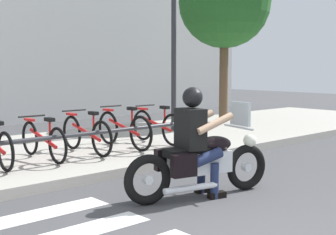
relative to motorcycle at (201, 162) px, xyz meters
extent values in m
cube|color=#A8A399|center=(-0.99, 3.72, -0.38)|extent=(24.00, 4.40, 0.15)
torus|color=black|center=(0.72, -0.17, -0.14)|extent=(0.64, 0.26, 0.63)
cylinder|color=silver|center=(0.72, -0.17, -0.14)|extent=(0.13, 0.12, 0.11)
torus|color=black|center=(-0.74, 0.18, -0.14)|extent=(0.64, 0.26, 0.63)
cylinder|color=silver|center=(-0.74, 0.18, -0.14)|extent=(0.13, 0.12, 0.11)
cube|color=silver|center=(-0.01, 0.01, 0.00)|extent=(0.87, 0.47, 0.28)
ellipsoid|color=black|center=(0.19, -0.04, 0.22)|extent=(0.57, 0.39, 0.22)
cube|color=black|center=(-0.21, 0.05, 0.15)|extent=(0.61, 0.40, 0.10)
cube|color=black|center=(-0.32, 0.31, 0.04)|extent=(0.34, 0.19, 0.28)
cube|color=black|center=(-0.42, -0.12, 0.04)|extent=(0.34, 0.19, 0.28)
cylinder|color=silver|center=(0.58, -0.14, 0.42)|extent=(0.18, 0.61, 0.03)
sphere|color=white|center=(0.77, -0.18, 0.22)|extent=(0.18, 0.18, 0.18)
cube|color=silver|center=(0.61, -0.14, 0.60)|extent=(0.13, 0.40, 0.32)
cylinder|color=silver|center=(-0.29, -0.11, -0.27)|extent=(0.74, 0.25, 0.08)
cube|color=black|center=(-0.15, 0.04, 0.45)|extent=(0.35, 0.45, 0.52)
sphere|color=black|center=(-0.13, 0.03, 0.85)|extent=(0.26, 0.26, 0.26)
cylinder|color=tan|center=(0.12, 0.20, 0.53)|extent=(0.53, 0.21, 0.26)
cylinder|color=tan|center=(0.02, -0.23, 0.53)|extent=(0.53, 0.21, 0.26)
cylinder|color=#1E284C|center=(0.03, 0.16, 0.09)|extent=(0.46, 0.24, 0.24)
cylinder|color=#1E284C|center=(0.15, 0.13, -0.23)|extent=(0.11, 0.11, 0.47)
cube|color=black|center=(0.18, 0.12, -0.42)|extent=(0.26, 0.15, 0.08)
cylinder|color=#1E284C|center=(-0.05, -0.15, 0.09)|extent=(0.46, 0.24, 0.24)
cylinder|color=#1E284C|center=(0.07, -0.18, -0.23)|extent=(0.11, 0.11, 0.47)
cube|color=black|center=(0.11, -0.19, -0.42)|extent=(0.26, 0.15, 0.08)
torus|color=black|center=(-1.58, 2.43, 0.00)|extent=(0.06, 0.60, 0.60)
torus|color=black|center=(-0.73, 3.42, 0.00)|extent=(0.06, 0.60, 0.60)
torus|color=black|center=(-0.75, 2.40, 0.00)|extent=(0.06, 0.60, 0.60)
cylinder|color=red|center=(-0.74, 2.91, 0.06)|extent=(0.08, 0.91, 0.25)
cylinder|color=red|center=(-0.75, 2.65, 0.21)|extent=(0.04, 0.04, 0.36)
cube|color=black|center=(-0.75, 2.65, 0.39)|extent=(0.10, 0.20, 0.06)
cylinder|color=black|center=(-0.74, 3.32, 0.39)|extent=(0.48, 0.04, 0.03)
cube|color=red|center=(-0.73, 3.42, 0.32)|extent=(0.09, 0.28, 0.04)
torus|color=black|center=(0.10, 3.42, 0.02)|extent=(0.06, 0.64, 0.63)
torus|color=black|center=(0.07, 2.40, 0.02)|extent=(0.06, 0.64, 0.63)
cylinder|color=red|center=(0.08, 2.91, 0.08)|extent=(0.08, 0.91, 0.25)
cylinder|color=red|center=(0.08, 2.65, 0.24)|extent=(0.04, 0.04, 0.39)
cube|color=black|center=(0.08, 2.65, 0.44)|extent=(0.10, 0.20, 0.06)
cylinder|color=black|center=(0.09, 3.32, 0.44)|extent=(0.48, 0.04, 0.03)
cube|color=red|center=(0.10, 3.42, 0.36)|extent=(0.09, 0.28, 0.04)
torus|color=black|center=(0.92, 3.44, 0.03)|extent=(0.07, 0.66, 0.66)
torus|color=black|center=(0.90, 2.38, 0.03)|extent=(0.07, 0.66, 0.66)
cylinder|color=red|center=(0.91, 2.91, 0.10)|extent=(0.08, 0.95, 0.26)
cylinder|color=red|center=(0.91, 2.64, 0.27)|extent=(0.04, 0.04, 0.40)
cube|color=black|center=(0.91, 2.64, 0.47)|extent=(0.10, 0.20, 0.06)
cylinder|color=black|center=(0.92, 3.33, 0.47)|extent=(0.48, 0.04, 0.03)
cube|color=red|center=(0.92, 3.44, 0.39)|extent=(0.09, 0.28, 0.04)
torus|color=black|center=(1.75, 3.39, 0.02)|extent=(0.07, 0.64, 0.64)
torus|color=black|center=(1.73, 2.43, 0.02)|extent=(0.07, 0.64, 0.64)
cylinder|color=red|center=(1.74, 2.91, 0.08)|extent=(0.08, 0.85, 0.24)
cylinder|color=red|center=(1.74, 2.67, 0.24)|extent=(0.04, 0.04, 0.39)
cube|color=black|center=(1.74, 2.67, 0.44)|extent=(0.10, 0.20, 0.06)
cylinder|color=black|center=(1.75, 3.29, 0.44)|extent=(0.48, 0.04, 0.03)
cube|color=red|center=(1.75, 3.39, 0.36)|extent=(0.09, 0.28, 0.04)
cylinder|color=#333338|center=(-0.33, 2.36, 0.14)|extent=(4.74, 0.07, 0.07)
cylinder|color=#333338|center=(1.99, 2.36, -0.08)|extent=(0.06, 0.06, 0.45)
cylinder|color=#2D2D33|center=(3.31, 4.12, 1.42)|extent=(0.12, 0.12, 3.75)
cylinder|color=brown|center=(5.59, 4.52, 0.83)|extent=(0.25, 0.25, 2.58)
sphere|color=#235B23|center=(5.59, 4.52, 3.02)|extent=(2.54, 2.54, 2.54)
camera|label=1|loc=(-4.25, -4.09, 1.23)|focal=49.35mm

